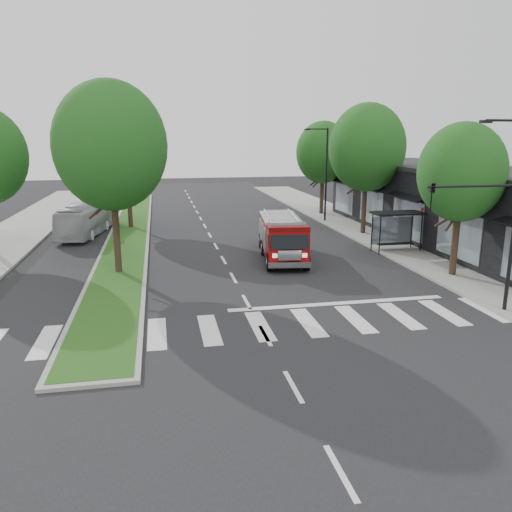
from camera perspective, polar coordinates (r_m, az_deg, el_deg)
The scene contains 14 objects.
ground at distance 22.67m, azimuth -1.08°, elevation -5.27°, with size 140.00×140.00×0.00m, color black.
sidewalk_right at distance 35.85m, azimuth 16.05°, elevation 1.36°, with size 5.00×80.00×0.15m, color gray.
median at distance 39.86m, azimuth -14.23°, elevation 2.66°, with size 3.00×50.00×0.15m.
storefront_row at distance 37.71m, azimuth 22.42°, elevation 5.19°, with size 8.00×30.00×5.00m, color black.
bus_shelter at distance 33.29m, azimuth 15.71°, elevation 3.92°, with size 3.20×1.60×2.61m.
tree_right_near at distance 27.75m, azimuth 22.44°, elevation 8.81°, with size 4.40×4.40×8.05m.
tree_right_mid at distance 38.30m, azimuth 12.57°, elevation 11.99°, with size 5.60×5.60×9.72m.
tree_right_far at distance 47.66m, azimuth 7.67°, elevation 11.64°, with size 5.00×5.00×8.73m.
tree_median_near at distance 27.24m, azimuth -16.29°, elevation 11.96°, with size 5.80×5.80×10.16m.
tree_median_far at distance 41.21m, azimuth -14.62°, elevation 11.97°, with size 5.60×5.60×9.72m.
streetlight_right_near at distance 22.27m, azimuth 25.89°, elevation 5.37°, with size 4.08×0.22×8.00m.
streetlight_right_far at distance 43.57m, azimuth 7.85°, elevation 9.68°, with size 2.11×0.20×8.00m.
fire_engine at distance 30.53m, azimuth 2.98°, elevation 2.15°, with size 3.30×8.00×2.69m.
city_bus at distance 40.06m, azimuth -18.74°, elevation 4.10°, with size 2.08×8.87×2.47m, color #B0B0B4.
Camera 1 is at (-3.72, -21.14, 7.31)m, focal length 35.00 mm.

